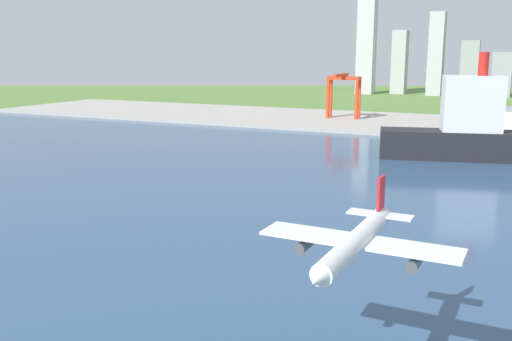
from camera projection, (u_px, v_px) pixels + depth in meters
name	position (u px, v px, depth m)	size (l,w,h in m)	color
ground_plane	(397.00, 173.00, 279.85)	(2400.00, 2400.00, 0.00)	#557C38
water_bay	(366.00, 201.00, 226.81)	(840.00, 360.00, 0.15)	#2D4C70
industrial_pier	(448.00, 126.00, 447.52)	(840.00, 140.00, 2.50)	#A3A098
airplane_landing	(356.00, 242.00, 95.99)	(34.68, 37.73, 11.62)	silver
cargo_ship	(464.00, 129.00, 312.49)	(87.71, 41.94, 58.01)	black
port_crane_red	(343.00, 86.00, 482.27)	(27.61, 35.05, 38.00)	red
distant_skyline	(493.00, 53.00, 724.27)	(340.60, 70.30, 148.42)	#B7B5BD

